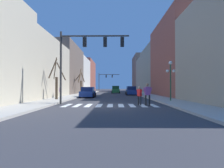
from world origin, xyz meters
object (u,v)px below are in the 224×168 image
Objects in this scene: pedestrian_waiting_at_curb at (148,92)px; street_tree_left_mid at (81,82)px; car_parked_left_near at (116,90)px; pedestrian_on_left_sidewalk at (60,91)px; car_driving_toward_lane at (88,92)px; street_tree_right_near at (56,81)px; car_parked_right_mid at (131,91)px; pedestrian_crossing_street at (139,94)px; traffic_signal_near at (86,50)px; street_lamp_right_corner at (171,72)px; traffic_signal_far at (105,78)px.

pedestrian_waiting_at_curb is 22.49m from street_tree_left_mid.
car_parked_left_near reaches higher than pedestrian_on_left_sidewalk.
car_driving_toward_lane is 6.53m from street_tree_right_near.
pedestrian_crossing_street is (-1.07, -18.71, 0.17)m from car_parked_right_mid.
street_tree_left_mid is (0.29, 12.13, 1.50)m from pedestrian_on_left_sidewalk.
car_parked_left_near is 9.77m from car_parked_right_mid.
traffic_signal_near reaches higher than street_lamp_right_corner.
pedestrian_waiting_at_curb reaches higher than pedestrian_crossing_street.
street_lamp_right_corner is 0.97× the size of car_driving_toward_lane.
street_tree_right_near is (-4.01, 4.22, -2.60)m from traffic_signal_near.
street_lamp_right_corner is 16.01m from car_parked_right_mid.
street_lamp_right_corner is 0.79× the size of street_tree_left_mid.
street_lamp_right_corner is at bearing 15.66° from traffic_signal_near.
pedestrian_crossing_street is 21.93m from street_tree_left_mid.
street_lamp_right_corner is 2.20× the size of pedestrian_waiting_at_curb.
pedestrian_crossing_street is at bearing -82.72° from traffic_signal_far.
pedestrian_waiting_at_curb is (5.63, -39.64, -3.12)m from traffic_signal_far.
street_lamp_right_corner is at bearing -53.68° from street_tree_left_mid.
street_lamp_right_corner is 2.52× the size of pedestrian_crossing_street.
pedestrian_on_left_sidewalk is at bearing 136.69° from car_parked_right_mid.
car_parked_right_mid is (2.88, -9.34, -0.05)m from car_parked_left_near.
car_parked_left_near is at bearing 102.18° from street_lamp_right_corner.
street_tree_right_near is at bearing 154.83° from car_driving_toward_lane.
traffic_signal_far reaches higher than car_parked_left_near.
pedestrian_crossing_street is 0.34× the size of street_tree_right_near.
pedestrian_on_left_sidewalk is at bearing -97.49° from traffic_signal_far.
pedestrian_on_left_sidewalk is (-4.48, 7.13, -3.73)m from traffic_signal_near.
car_parked_right_mid is at bearing -41.42° from car_driving_toward_lane.
traffic_signal_far is 40.16m from pedestrian_waiting_at_curb.
traffic_signal_near is at bearing -164.34° from street_lamp_right_corner.
pedestrian_on_left_sidewalk is 12.06m from pedestrian_crossing_street.
street_tree_left_mid is at bearing 138.77° from car_parked_left_near.
car_driving_toward_lane is at bearing -91.93° from traffic_signal_far.
car_parked_right_mid is 14.91m from pedestrian_on_left_sidewalk.
street_tree_left_mid is (-2.88, 9.28, 1.84)m from car_driving_toward_lane.
pedestrian_crossing_street is at bearing -36.67° from pedestrian_waiting_at_curb.
car_parked_right_mid is (7.06, 8.00, 0.06)m from car_driving_toward_lane.
pedestrian_crossing_street is at bearing -176.32° from car_parked_left_near.
traffic_signal_near reaches higher than car_driving_toward_lane.
pedestrian_waiting_at_curb reaches higher than pedestrian_on_left_sidewalk.
pedestrian_on_left_sidewalk is 0.30× the size of street_tree_left_mid.
pedestrian_waiting_at_curb is at bearing -11.58° from traffic_signal_near.
car_parked_right_mid is at bearing -37.39° from pedestrian_crossing_street.
car_parked_right_mid reaches higher than pedestrian_crossing_street.
street_tree_right_near is (-3.67, -34.34, -2.02)m from traffic_signal_far.
traffic_signal_near is 3.55× the size of pedestrian_waiting_at_curb.
traffic_signal_far reaches higher than pedestrian_on_left_sidewalk.
pedestrian_crossing_street is 0.31× the size of street_tree_left_mid.
pedestrian_on_left_sidewalk is (-7.35, -20.18, 0.24)m from car_parked_left_near.
car_driving_toward_lane is (-1.31, 9.98, -4.07)m from traffic_signal_near.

